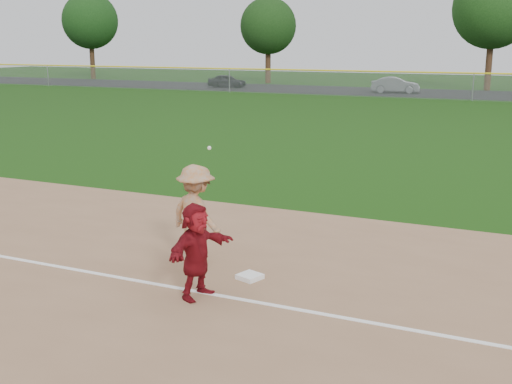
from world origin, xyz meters
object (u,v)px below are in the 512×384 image
at_px(first_base, 250,277).
at_px(car_mid, 395,85).
at_px(base_runner, 196,251).
at_px(car_left, 227,81).

distance_m(first_base, car_mid, 45.53).
bearing_deg(base_runner, first_base, -10.58).
xyz_separation_m(base_runner, car_mid, (-6.86, 46.05, -0.16)).
bearing_deg(base_runner, car_left, 38.03).
distance_m(base_runner, car_mid, 46.56).
distance_m(first_base, base_runner, 1.43).
bearing_deg(first_base, car_left, 117.39).
distance_m(first_base, car_left, 50.53).
bearing_deg(car_left, base_runner, -160.11).
bearing_deg(car_left, car_mid, -96.19).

